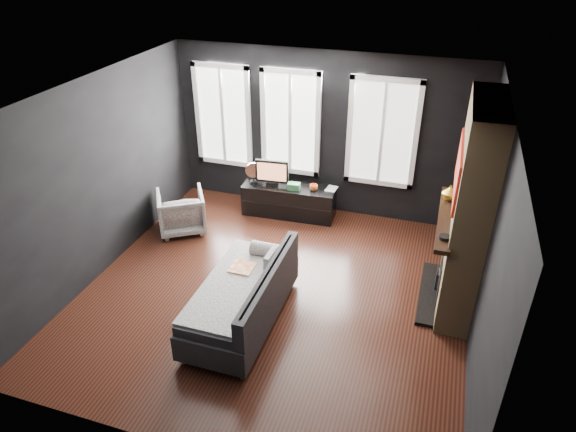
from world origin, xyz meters
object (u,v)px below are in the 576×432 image
(sofa, at_px, (241,294))
(mantel_vase, at_px, (450,193))
(book, at_px, (327,182))
(armchair, at_px, (181,210))
(media_console, at_px, (289,200))
(monitor, at_px, (272,171))
(mug, at_px, (314,187))

(sofa, bearing_deg, mantel_vase, 37.13)
(sofa, distance_m, book, 2.89)
(armchair, height_order, mantel_vase, mantel_vase)
(armchair, xyz_separation_m, media_console, (1.49, 1.00, -0.10))
(monitor, xyz_separation_m, mantel_vase, (2.79, -1.01, 0.54))
(mug, xyz_separation_m, mantel_vase, (2.08, -1.04, 0.73))
(monitor, height_order, book, monitor)
(book, bearing_deg, mug, -145.62)
(mug, relative_size, mantel_vase, 0.66)
(media_console, relative_size, monitor, 2.73)
(sofa, distance_m, media_console, 2.76)
(armchair, height_order, mug, armchair)
(book, bearing_deg, media_console, -169.28)
(armchair, distance_m, mantel_vase, 4.11)
(mug, height_order, book, book)
(armchair, bearing_deg, mug, 175.32)
(monitor, relative_size, book, 2.45)
(mantel_vase, bearing_deg, armchair, 179.23)
(mug, relative_size, book, 0.58)
(armchair, relative_size, mantel_vase, 3.61)
(media_console, height_order, monitor, monitor)
(monitor, height_order, mug, monitor)
(sofa, height_order, mantel_vase, mantel_vase)
(book, distance_m, mantel_vase, 2.33)
(armchair, height_order, monitor, monitor)
(mug, bearing_deg, armchair, -152.82)
(armchair, xyz_separation_m, book, (2.10, 1.11, 0.28))
(sofa, height_order, book, sofa)
(sofa, height_order, media_console, sofa)
(media_console, height_order, book, book)
(mug, bearing_deg, sofa, -93.51)
(monitor, distance_m, mantel_vase, 3.02)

